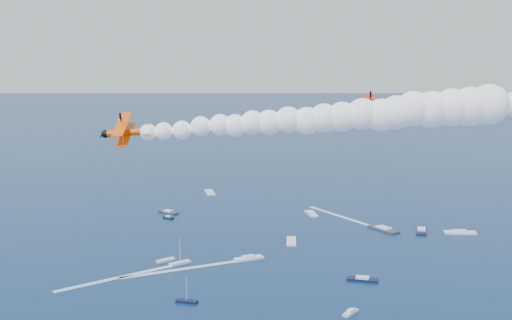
% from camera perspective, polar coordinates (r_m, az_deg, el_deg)
% --- Properties ---
extents(biplane_lead, '(9.77, 11.32, 7.68)m').
position_cam_1_polar(biplane_lead, '(106.76, 10.24, 4.18)').
color(biplane_lead, red).
extents(biplane_trail, '(9.64, 11.19, 7.83)m').
position_cam_1_polar(biplane_trail, '(98.38, -11.10, 2.35)').
color(biplane_trail, '#FF5205').
extents(smoke_trail_trail, '(56.74, 34.92, 10.06)m').
position_cam_1_polar(smoke_trail_trail, '(96.18, 5.24, 3.58)').
color(smoke_trail_trail, white).
extents(spectator_boats, '(242.07, 184.14, 0.70)m').
position_cam_1_polar(spectator_boats, '(217.59, 7.51, -8.67)').
color(spectator_boats, silver).
rests_on(spectator_boats, ground).
extents(boat_wakes, '(225.17, 123.29, 0.04)m').
position_cam_1_polar(boat_wakes, '(216.46, 8.65, -8.89)').
color(boat_wakes, white).
rests_on(boat_wakes, ground).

